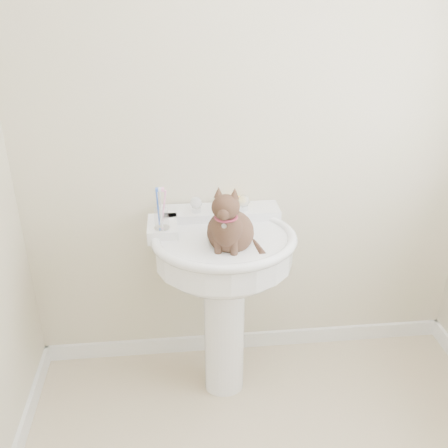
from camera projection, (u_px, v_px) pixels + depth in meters
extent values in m
cube|color=white|center=(248.00, 340.00, 2.78)|extent=(2.20, 0.02, 0.09)
cylinder|color=white|center=(224.00, 332.00, 2.38)|extent=(0.19, 0.19, 0.68)
cylinder|color=white|center=(224.00, 250.00, 2.18)|extent=(0.60, 0.60, 0.13)
ellipsoid|color=white|center=(224.00, 263.00, 2.21)|extent=(0.55, 0.48, 0.22)
torus|color=white|center=(224.00, 238.00, 2.16)|extent=(0.63, 0.63, 0.04)
cube|color=white|center=(220.00, 214.00, 2.34)|extent=(0.56, 0.15, 0.06)
cube|color=white|center=(163.00, 229.00, 2.21)|extent=(0.13, 0.20, 0.06)
cylinder|color=silver|center=(220.00, 208.00, 2.28)|extent=(0.05, 0.05, 0.05)
cylinder|color=silver|center=(221.00, 206.00, 2.22)|extent=(0.04, 0.04, 0.14)
sphere|color=white|center=(196.00, 203.00, 2.28)|extent=(0.06, 0.06, 0.06)
sphere|color=white|center=(244.00, 201.00, 2.30)|extent=(0.06, 0.06, 0.06)
cube|color=yellow|center=(236.00, 201.00, 2.37)|extent=(0.10, 0.08, 0.03)
cylinder|color=silver|center=(162.00, 228.00, 2.13)|extent=(0.07, 0.07, 0.01)
cylinder|color=white|center=(162.00, 219.00, 2.11)|extent=(0.06, 0.06, 0.09)
cylinder|color=blue|center=(158.00, 208.00, 2.09)|extent=(0.01, 0.01, 0.17)
cylinder|color=silver|center=(161.00, 208.00, 2.09)|extent=(0.01, 0.01, 0.17)
cylinder|color=#F894CC|center=(164.00, 208.00, 2.09)|extent=(0.01, 0.01, 0.17)
ellipsoid|color=brown|center=(229.00, 232.00, 2.09)|extent=(0.20, 0.23, 0.18)
ellipsoid|color=brown|center=(231.00, 228.00, 2.00)|extent=(0.13, 0.12, 0.16)
ellipsoid|color=brown|center=(232.00, 207.00, 1.92)|extent=(0.11, 0.10, 0.10)
cone|color=brown|center=(224.00, 193.00, 1.92)|extent=(0.04, 0.04, 0.04)
cone|color=brown|center=(240.00, 192.00, 1.92)|extent=(0.04, 0.04, 0.04)
cylinder|color=brown|center=(252.00, 241.00, 2.15)|extent=(0.03, 0.03, 0.21)
torus|color=maroon|center=(232.00, 217.00, 1.95)|extent=(0.09, 0.09, 0.01)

